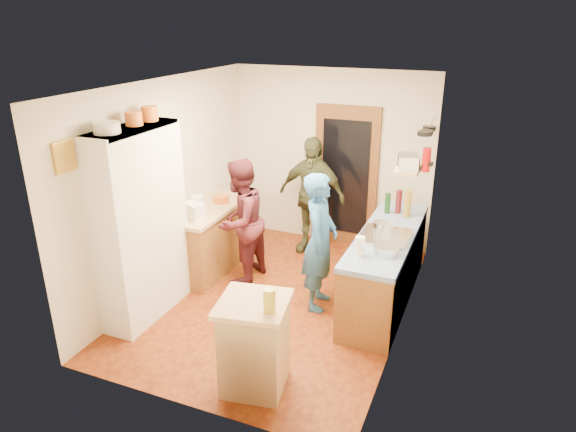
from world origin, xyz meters
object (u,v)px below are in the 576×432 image
Objects in this scene: person_hob at (322,243)px; person_left at (244,221)px; hutch_body at (141,225)px; right_counter_base at (385,269)px; island_base at (254,347)px; person_back at (312,196)px.

person_left is at bearing 67.99° from person_hob.
hutch_body is 2.90m from right_counter_base.
island_base is (1.73, -0.72, -0.67)m from hutch_body.
person_hob is (1.83, 0.88, -0.27)m from hutch_body.
hutch_body is at bearing -112.53° from person_back.
hutch_body is 2.56× the size of island_base.
island_base is 3.11m from person_back.
person_hob is at bearing -61.28° from person_back.
person_back reaches higher than island_base.
person_left reaches higher than right_counter_base.
hutch_body is 2.05m from person_hob.
island_base is at bearing 36.14° from person_left.
right_counter_base is 1.87m from person_left.
hutch_body is 1.38m from person_left.
island_base is 0.53× the size of person_left.
person_hob reaches higher than island_base.
island_base is at bearing -111.02° from right_counter_base.
island_base is at bearing -75.28° from person_back.
island_base is (-0.77, -2.02, 0.01)m from right_counter_base.
right_counter_base is 1.33× the size of person_hob.
island_base is 0.52× the size of person_hob.
hutch_body is 1.35× the size of person_left.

